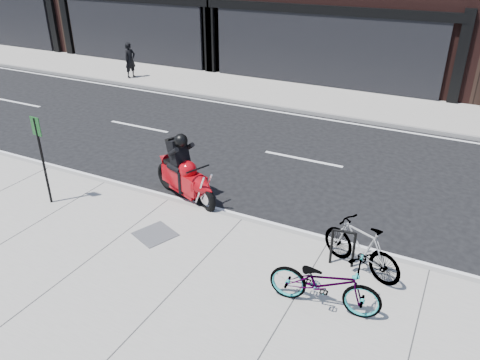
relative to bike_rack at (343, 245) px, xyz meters
The scene contains 10 objects.
ground 3.62m from the bike_rack, 133.25° to the left, with size 120.00×120.00×0.00m, color black.
sidewalk_near 3.47m from the bike_rack, 135.55° to the right, with size 60.00×6.00×0.13m, color gray.
sidewalk_far 10.65m from the bike_rack, 103.30° to the left, with size 60.00×3.50×0.13m, color gray.
bike_rack is the anchor object (origin of this frame).
bicycle_front 1.27m from the bike_rack, 87.73° to the right, with size 0.66×1.90×1.00m, color gray.
bicycle_rear 0.35m from the bike_rack, ahead, with size 0.48×1.72×1.03m, color gray.
motorcycle 4.22m from the bike_rack, 166.83° to the left, with size 2.21×1.20×1.73m.
pedestrian 15.71m from the bike_rack, 143.23° to the left, with size 0.57×0.38×1.57m, color black.
utility_grate 3.92m from the bike_rack, 168.53° to the right, with size 0.75×0.75×0.01m, color #424245.
sign_post 6.96m from the bike_rack, behind, with size 0.29×0.06×2.14m.
Camera 1 is at (4.03, -9.99, 5.67)m, focal length 35.00 mm.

